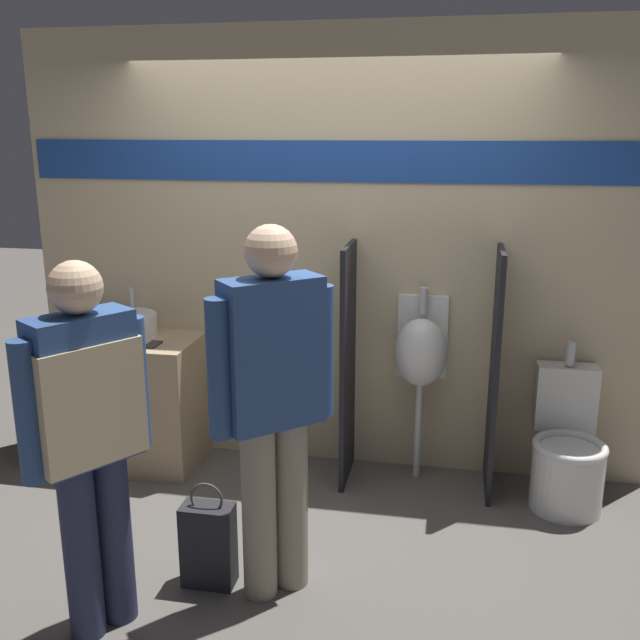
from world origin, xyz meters
name	(u,v)px	position (x,y,z in m)	size (l,w,h in m)	color
ground_plane	(315,501)	(0.00, 0.00, 0.00)	(16.00, 16.00, 0.00)	#5B5651
display_wall	(333,254)	(0.00, 0.60, 1.36)	(3.90, 0.07, 2.70)	beige
sink_counter	(117,399)	(-1.36, 0.30, 0.42)	(1.08, 0.53, 0.83)	tan
sink_basin	(122,325)	(-1.31, 0.36, 0.90)	(0.43, 0.43, 0.28)	white
cell_phone	(153,344)	(-1.04, 0.20, 0.84)	(0.07, 0.14, 0.01)	#232328
divider_near_counter	(348,365)	(0.14, 0.34, 0.73)	(0.03, 0.45, 1.46)	black
divider_mid	(494,374)	(0.99, 0.34, 0.73)	(0.03, 0.45, 1.46)	black
urinal_near_counter	(282,345)	(-0.29, 0.44, 0.80)	(0.32, 0.28, 1.19)	silver
urinal_far	(421,353)	(0.56, 0.44, 0.80)	(0.32, 0.28, 1.19)	silver
toilet	(567,454)	(1.42, 0.26, 0.30)	(0.41, 0.58, 0.91)	white
person_in_vest	(88,426)	(-0.69, -1.23, 0.94)	(0.41, 0.49, 1.62)	#282D4C
person_with_lanyard	(273,399)	(-0.02, -0.83, 0.95)	(0.48, 0.43, 1.72)	gray
shopping_bag	(208,544)	(-0.34, -0.86, 0.21)	(0.25, 0.14, 0.53)	#232328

